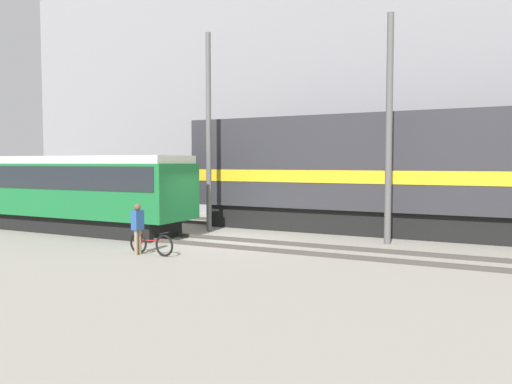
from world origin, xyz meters
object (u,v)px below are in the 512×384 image
utility_pole_center (389,130)px  streetcar (72,189)px  bicycle (151,244)px  freight_locomotive (423,172)px  person (138,224)px  utility_pole_left (209,133)px

utility_pole_center → streetcar: bearing=-168.2°
utility_pole_center → bicycle: bearing=-138.4°
freight_locomotive → streetcar: freight_locomotive is taller
person → utility_pole_left: 6.42m
bicycle → person: (-0.40, -0.14, 0.62)m
streetcar → bicycle: streetcar is taller
freight_locomotive → streetcar: 14.17m
streetcar → bicycle: (6.32, -2.81, -1.45)m
freight_locomotive → bicycle: freight_locomotive is taller
bicycle → freight_locomotive: bearing=49.4°
utility_pole_left → freight_locomotive: bearing=17.7°
freight_locomotive → utility_pole_center: size_ratio=2.40×
freight_locomotive → bicycle: (-6.85, -7.99, -2.15)m
freight_locomotive → streetcar: (-13.17, -5.18, -0.71)m
streetcar → utility_pole_left: size_ratio=1.33×
utility_pole_left → person: bearing=-80.9°
person → utility_pole_left: utility_pole_left is taller
utility_pole_left → utility_pole_center: utility_pole_left is taller
freight_locomotive → person: size_ratio=12.03×
freight_locomotive → streetcar: bearing=-158.5°
streetcar → person: bearing=-26.5°
freight_locomotive → utility_pole_left: (-8.14, -2.59, 1.59)m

